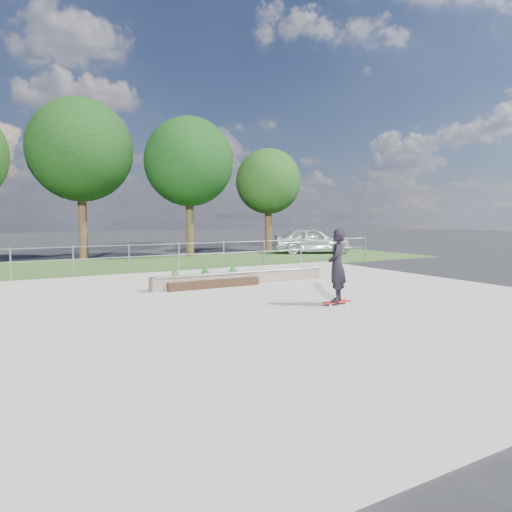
{
  "coord_description": "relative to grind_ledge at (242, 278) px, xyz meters",
  "views": [
    {
      "loc": [
        -6.28,
        -10.01,
        2.26
      ],
      "look_at": [
        0.2,
        1.5,
        1.1
      ],
      "focal_mm": 32.0,
      "sensor_mm": 36.0,
      "label": 1
    }
  ],
  "objects": [
    {
      "name": "tree_mid_right",
      "position": [
        2.51,
        11.04,
        4.97
      ],
      "size": [
        4.9,
        4.9,
        7.7
      ],
      "color": "#352415",
      "rests_on": "ground"
    },
    {
      "name": "grass_verge",
      "position": [
        -0.49,
        8.04,
        -0.25
      ],
      "size": [
        30.0,
        8.0,
        0.02
      ],
      "primitive_type": "cube",
      "color": "#2C4C1E",
      "rests_on": "ground"
    },
    {
      "name": "skateboarder",
      "position": [
        0.46,
        -4.22,
        0.77
      ],
      "size": [
        0.8,
        0.77,
        1.89
      ],
      "color": "silver",
      "rests_on": "concrete_slab"
    },
    {
      "name": "fence",
      "position": [
        -0.49,
        4.54,
        0.51
      ],
      "size": [
        20.06,
        0.06,
        1.2
      ],
      "color": "#96989F",
      "rests_on": "ground"
    },
    {
      "name": "planter_bed",
      "position": [
        -1.08,
        0.25,
        -0.02
      ],
      "size": [
        3.0,
        1.2,
        0.61
      ],
      "color": "black",
      "rests_on": "concrete_slab"
    },
    {
      "name": "grind_ledge",
      "position": [
        0.0,
        0.0,
        0.0
      ],
      "size": [
        6.0,
        0.44,
        0.43
      ],
      "color": "brown",
      "rests_on": "concrete_slab"
    },
    {
      "name": "tree_mid_left",
      "position": [
        -2.99,
        12.04,
        5.34
      ],
      "size": [
        5.25,
        5.25,
        8.25
      ],
      "color": "#372316",
      "rests_on": "ground"
    },
    {
      "name": "tree_far_right",
      "position": [
        8.51,
        12.54,
        4.21
      ],
      "size": [
        4.2,
        4.2,
        6.6
      ],
      "color": "#372516",
      "rests_on": "ground"
    },
    {
      "name": "ground",
      "position": [
        -0.49,
        -2.96,
        -0.26
      ],
      "size": [
        120.0,
        120.0,
        0.0
      ],
      "primitive_type": "plane",
      "color": "black",
      "rests_on": "ground"
    },
    {
      "name": "concrete_slab",
      "position": [
        -0.49,
        -2.96,
        -0.23
      ],
      "size": [
        15.0,
        15.0,
        0.06
      ],
      "primitive_type": "cube",
      "color": "#9C958A",
      "rests_on": "ground"
    },
    {
      "name": "parked_car",
      "position": [
        9.69,
        9.39,
        0.53
      ],
      "size": [
        4.99,
        3.7,
        1.58
      ],
      "primitive_type": "imported",
      "rotation": [
        0.0,
        0.0,
        1.12
      ],
      "color": "#B7BDC2",
      "rests_on": "ground"
    }
  ]
}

